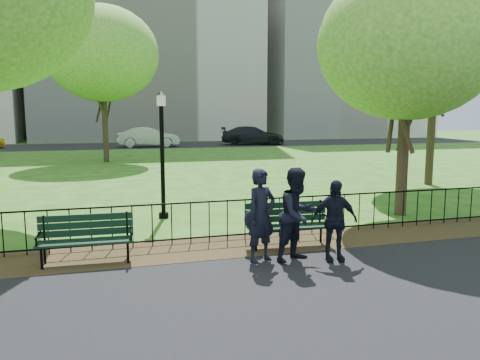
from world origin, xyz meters
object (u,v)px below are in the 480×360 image
object	(u,v)px
park_bench_left_a	(86,234)
person_left	(261,215)
lamppost	(162,150)
person_mid	(297,214)
tree_near_e	(408,44)
sedan_dark	(253,136)
park_bench_main	(275,219)
sedan_silver	(148,137)
tree_far_c	(102,54)
person_right	(334,221)

from	to	relation	value
park_bench_left_a	person_left	size ratio (longest dim) A/B	1.00
lamppost	person_mid	xyz separation A→B (m)	(1.93, -4.38, -0.92)
tree_near_e	sedan_dark	distance (m)	30.45
lamppost	sedan_dark	xyz separation A→B (m)	(11.61, 28.34, -0.96)
park_bench_main	lamppost	size ratio (longest dim) A/B	0.57
lamppost	tree_near_e	world-z (taller)	tree_near_e
sedan_silver	sedan_dark	bearing A→B (deg)	-85.37
person_mid	sedan_silver	size ratio (longest dim) A/B	0.34
person_mid	lamppost	bearing A→B (deg)	89.46
sedan_silver	person_mid	bearing A→B (deg)	-178.49
lamppost	tree_near_e	distance (m)	6.97
sedan_silver	park_bench_main	bearing A→B (deg)	-178.65
park_bench_left_a	sedan_silver	distance (m)	31.57
sedan_silver	person_left	bearing A→B (deg)	-179.65
tree_far_c	person_right	bearing A→B (deg)	-79.21
park_bench_left_a	person_left	distance (m)	3.24
tree_near_e	sedan_dark	xyz separation A→B (m)	(5.36, 29.75, -3.70)
sedan_silver	person_right	bearing A→B (deg)	-177.34
tree_far_c	person_left	size ratio (longest dim) A/B	5.08
tree_near_e	sedan_silver	xyz separation A→B (m)	(-4.03, 29.32, -3.69)
sedan_silver	lamppost	bearing A→B (deg)	177.48
person_mid	person_right	distance (m)	0.69
person_mid	sedan_silver	bearing A→B (deg)	65.17
park_bench_left_a	person_mid	xyz separation A→B (m)	(3.76, -0.98, 0.33)
lamppost	person_right	distance (m)	5.35
sedan_silver	sedan_dark	world-z (taller)	sedan_silver
person_mid	sedan_silver	distance (m)	32.29
person_right	sedan_silver	size ratio (longest dim) A/B	0.30
sedan_dark	sedan_silver	bearing A→B (deg)	106.84
park_bench_left_a	lamppost	bearing A→B (deg)	64.08
person_left	person_right	xyz separation A→B (m)	(1.30, -0.35, -0.10)
tree_near_e	sedan_dark	world-z (taller)	tree_near_e
tree_near_e	sedan_silver	size ratio (longest dim) A/B	1.29
tree_near_e	person_mid	xyz separation A→B (m)	(-4.33, -2.97, -3.66)
park_bench_left_a	tree_near_e	size ratio (longest dim) A/B	0.26
tree_near_e	person_left	xyz separation A→B (m)	(-4.98, -2.82, -3.67)
person_left	tree_far_c	bearing A→B (deg)	75.25
tree_far_c	sedan_silver	size ratio (longest dim) A/B	1.73
park_bench_main	sedan_silver	bearing A→B (deg)	93.62
tree_near_e	sedan_dark	size ratio (longest dim) A/B	1.15
lamppost	sedan_silver	world-z (taller)	lamppost
person_left	person_mid	distance (m)	0.67
person_right	tree_far_c	bearing A→B (deg)	108.63
park_bench_main	tree_near_e	size ratio (longest dim) A/B	0.29
park_bench_main	park_bench_left_a	size ratio (longest dim) A/B	1.09
tree_near_e	tree_far_c	world-z (taller)	tree_far_c
tree_near_e	sedan_silver	distance (m)	29.83
lamppost	person_left	distance (m)	4.51
lamppost	park_bench_main	bearing A→B (deg)	-61.90
person_mid	tree_near_e	bearing A→B (deg)	10.18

